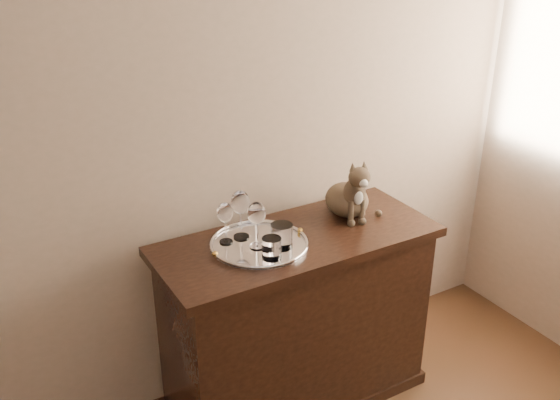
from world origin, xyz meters
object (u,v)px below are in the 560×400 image
Objects in this scene: tray at (259,245)px; tumbler_a at (282,236)px; sideboard at (296,321)px; wine_glass_d at (257,225)px; tumbler_b at (272,248)px; wine_glass_a at (225,223)px; wine_glass_b at (241,214)px; cat at (347,185)px.

tray is 0.11m from tumbler_a.
wine_glass_d reaches higher than sideboard.
tumbler_a is 0.10m from tumbler_b.
tray is at bearing 134.83° from tumbler_a.
wine_glass_d is at bearing -46.74° from wine_glass_a.
wine_glass_b is (0.07, 0.01, 0.02)m from wine_glass_a.
wine_glass_b is 0.10m from wine_glass_d.
wine_glass_b is (-0.04, 0.09, 0.11)m from tray.
sideboard is 13.84× the size of tumbler_b.
sideboard is 11.99× the size of tumbler_a.
tray is at bearing -68.27° from wine_glass_b.
tumbler_a is (-0.11, -0.05, 0.48)m from sideboard.
tumbler_a is at bearing 35.84° from tumbler_b.
tumbler_b is at bearing -64.61° from wine_glass_a.
tumbler_b reaches higher than sideboard.
cat is (0.30, 0.07, 0.57)m from sideboard.
cat is at bearing 20.62° from tumbler_b.
tray is 0.14m from wine_glass_b.
wine_glass_d is at bearing 93.21° from tumbler_b.
tumbler_a is at bearing -45.17° from tray.
wine_glass_a reaches higher than tumbler_b.
wine_glass_d is (0.09, -0.10, 0.01)m from wine_glass_a.
tumbler_a is (0.07, -0.07, 0.05)m from tray.
wine_glass_b is 2.09× the size of tumbler_a.
tray is 2.28× the size of wine_glass_a.
wine_glass_a is 0.84× the size of wine_glass_b.
tray is at bearing -161.98° from cat.
wine_glass_b is 1.06× the size of wine_glass_d.
sideboard is at bearing -26.19° from wine_glass_b.
wine_glass_d is at bearing -179.88° from sideboard.
wine_glass_a is 2.03× the size of tumbler_b.
sideboard is 6.83× the size of wine_glass_a.
wine_glass_d is 2.27× the size of tumbler_b.
wine_glass_b reaches higher than wine_glass_d.
wine_glass_a is 0.62× the size of cat.
cat is at bearing 8.66° from wine_glass_d.
wine_glass_a is 1.76× the size of tumbler_a.
tray is at bearing 40.10° from wine_glass_d.
tumbler_a reaches higher than tray.
wine_glass_b is at bearing 153.81° from sideboard.
tray is 0.16m from wine_glass_a.
wine_glass_a is at bearing -171.38° from cat.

